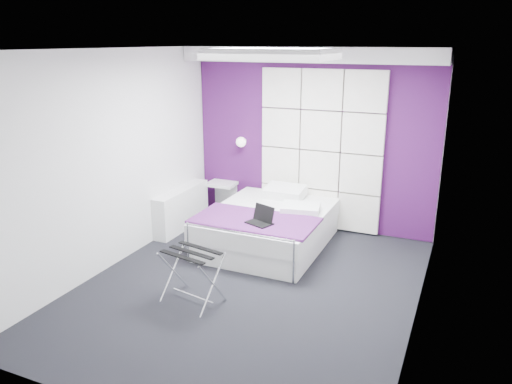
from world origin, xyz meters
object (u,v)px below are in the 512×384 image
(wall_lamp, at_px, (242,142))
(bed, at_px, (268,226))
(radiator, at_px, (182,209))
(luggage_rack, at_px, (192,277))
(laptop, at_px, (261,219))
(nightstand, at_px, (222,184))

(wall_lamp, distance_m, bed, 1.50)
(radiator, bearing_deg, bed, -3.81)
(radiator, bearing_deg, luggage_rack, -55.23)
(wall_lamp, xyz_separation_m, laptop, (0.90, -1.39, -0.64))
(wall_lamp, distance_m, luggage_rack, 2.83)
(radiator, bearing_deg, nightstand, 67.49)
(wall_lamp, relative_size, nightstand, 0.35)
(radiator, xyz_separation_m, nightstand, (0.30, 0.72, 0.23))
(laptop, bearing_deg, bed, 122.51)
(wall_lamp, distance_m, nightstand, 0.77)
(wall_lamp, height_order, laptop, wall_lamp)
(radiator, bearing_deg, laptop, -22.32)
(bed, xyz_separation_m, nightstand, (-1.13, 0.82, 0.25))
(radiator, height_order, luggage_rack, radiator)
(luggage_rack, bearing_deg, bed, 95.81)
(laptop, bearing_deg, radiator, 178.25)
(bed, bearing_deg, laptop, -78.07)
(wall_lamp, relative_size, luggage_rack, 0.26)
(luggage_rack, distance_m, laptop, 1.26)
(wall_lamp, height_order, luggage_rack, wall_lamp)
(radiator, height_order, laptop, laptop)
(luggage_rack, bearing_deg, radiator, 135.72)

